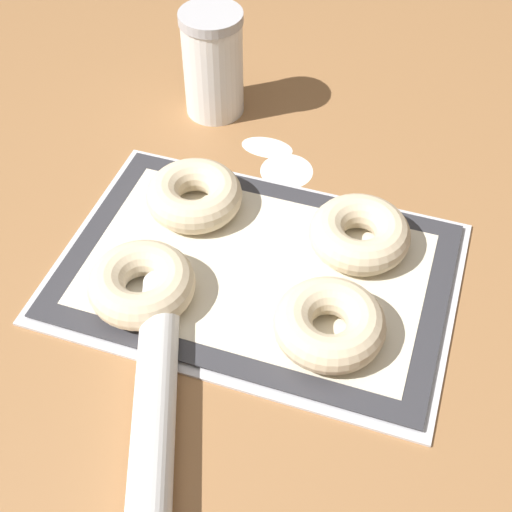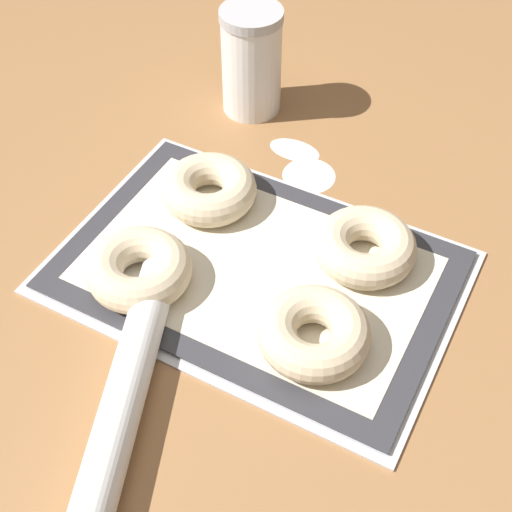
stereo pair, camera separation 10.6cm
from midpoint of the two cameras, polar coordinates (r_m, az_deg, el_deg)
The scene contains 11 objects.
ground_plane at distance 0.99m, azimuth -3.37°, elevation -0.90°, with size 2.80×2.80×0.00m, color olive.
baking_tray at distance 0.97m, azimuth -3.10°, elevation -1.44°, with size 0.54×0.37×0.01m.
baking_mat at distance 0.97m, azimuth -3.12°, elevation -1.23°, with size 0.51×0.34×0.00m.
bagel_front_left at distance 0.94m, azimuth -12.34°, elevation -2.41°, with size 0.14×0.14×0.05m.
bagel_front_right at distance 0.88m, azimuth 2.48°, elevation -5.69°, with size 0.14×0.14×0.05m.
bagel_back_left at distance 1.04m, azimuth -7.88°, elevation 4.67°, with size 0.14×0.14×0.05m.
bagel_back_right at distance 0.98m, azimuth 5.26°, elevation 1.60°, with size 0.14×0.14×0.05m.
flour_canister at distance 1.20m, azimuth -6.06°, elevation 14.96°, with size 0.10×0.10×0.18m.
rolling_pin at distance 0.84m, azimuth -11.80°, elevation -12.32°, with size 0.19×0.46×0.05m.
flour_patch_near at distance 1.12m, azimuth -0.23°, elevation 6.72°, with size 0.08×0.08×0.00m.
flour_patch_far at distance 1.17m, azimuth -1.72°, elevation 8.60°, with size 0.09×0.05×0.00m.
Camera 1 is at (0.21, -0.61, 0.74)m, focal length 50.00 mm.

